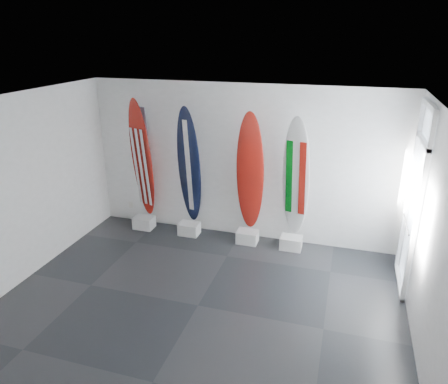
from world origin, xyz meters
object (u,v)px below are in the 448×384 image
(surfboard_swiss, at_px, (250,173))
(surfboard_navy, at_px, (189,166))
(surfboard_italy, at_px, (296,178))
(surfboard_usa, at_px, (142,159))

(surfboard_swiss, bearing_deg, surfboard_navy, -178.75)
(surfboard_navy, distance_m, surfboard_italy, 2.06)
(surfboard_navy, bearing_deg, surfboard_usa, -164.41)
(surfboard_usa, height_order, surfboard_navy, surfboard_usa)
(surfboard_usa, xyz_separation_m, surfboard_italy, (3.07, 0.00, -0.09))
(surfboard_swiss, relative_size, surfboard_italy, 1.01)
(surfboard_usa, relative_size, surfboard_italy, 1.07)
(surfboard_italy, bearing_deg, surfboard_usa, -166.81)
(surfboard_navy, distance_m, surfboard_swiss, 1.21)
(surfboard_usa, relative_size, surfboard_swiss, 1.06)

